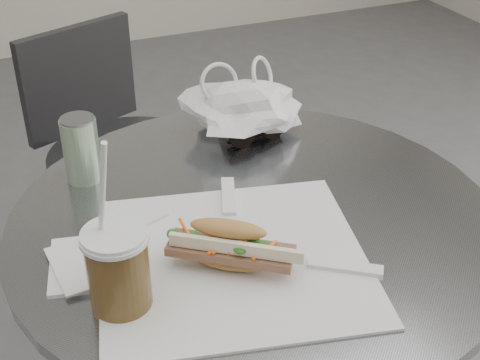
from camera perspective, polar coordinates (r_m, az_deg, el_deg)
name	(u,v)px	position (r m, az deg, el deg)	size (l,w,h in m)	color
cafe_table	(253,341)	(1.21, 1.10, -13.59)	(0.76, 0.76, 0.74)	slate
chair_far	(124,195)	(1.82, -9.87, -1.25)	(0.43, 0.46, 0.78)	#2D2E30
sandwich_paper	(233,258)	(0.94, -0.62, -6.71)	(0.37, 0.35, 0.00)	white
banh_mi	(230,246)	(0.91, -0.88, -5.66)	(0.22, 0.19, 0.07)	tan
iced_coffee	(118,268)	(0.85, -10.37, -7.43)	(0.09, 0.09, 0.25)	brown
sunglasses	(256,132)	(1.22, 1.41, 4.14)	(0.12, 0.04, 0.05)	black
plastic_bag	(245,111)	(1.23, 0.42, 5.94)	(0.21, 0.16, 0.10)	white
napkin_stack	(95,262)	(0.96, -12.25, -6.83)	(0.15, 0.15, 0.01)	white
drink_can	(81,149)	(1.12, -13.40, 2.57)	(0.06, 0.06, 0.11)	#5A8E53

